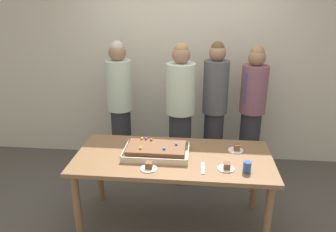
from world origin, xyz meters
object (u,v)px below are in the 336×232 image
Objects in this scene: plated_slice_far_left at (236,149)px; person_far_right_suit at (252,110)px; plated_slice_near_right at (149,167)px; person_striped_tie_right at (180,113)px; drink_cup_nearest at (247,167)px; sheet_cake at (156,150)px; cake_server_utensil at (203,168)px; party_table at (173,164)px; person_green_shirt_behind at (120,105)px; plated_slice_near_left at (226,167)px; person_serving_front at (215,108)px.

person_far_right_suit is (0.28, 0.96, 0.08)m from plated_slice_far_left.
plated_slice_near_right is at bearing 5.58° from person_far_right_suit.
person_striped_tie_right is at bearing 131.08° from plated_slice_far_left.
person_far_right_suit reaches higher than drink_cup_nearest.
sheet_cake is 0.86m from drink_cup_nearest.
cake_server_utensil is at bearing 26.14° from person_striped_tie_right.
cake_server_utensil is (0.28, -0.21, 0.10)m from party_table.
party_table is 1.35m from person_green_shirt_behind.
plated_slice_near_left is 0.09× the size of person_far_right_suit.
cake_server_utensil reaches higher than party_table.
sheet_cake is 3.10× the size of cake_server_utensil.
person_striped_tie_right reaches higher than person_far_right_suit.
plated_slice_near_right is at bearing -173.42° from cake_server_utensil.
sheet_cake is 4.14× the size of plated_slice_near_right.
person_green_shirt_behind is (-0.77, 1.09, 0.22)m from party_table.
cake_server_utensil is at bearing 19.05° from person_far_right_suit.
drink_cup_nearest is 0.06× the size of person_serving_front.
person_green_shirt_behind is at bearing 134.24° from plated_slice_near_left.
drink_cup_nearest is 1.38m from person_far_right_suit.
plated_slice_far_left reaches higher than plated_slice_near_right.
party_table is 1.09× the size of person_serving_front.
person_serving_front is at bearing 68.09° from party_table.
person_far_right_suit is (1.66, 0.04, -0.02)m from person_green_shirt_behind.
drink_cup_nearest is 0.06× the size of person_striped_tie_right.
plated_slice_near_right is at bearing -151.62° from plated_slice_far_left.
person_green_shirt_behind reaches higher than plated_slice_near_right.
party_table is 0.64m from plated_slice_far_left.
sheet_cake is 4.14× the size of plated_slice_far_left.
person_green_shirt_behind is at bearing 129.04° from cake_server_utensil.
person_striped_tie_right is (-0.27, 1.06, 0.12)m from cake_server_utensil.
person_green_shirt_behind is (-1.05, 1.30, 0.12)m from cake_server_utensil.
person_far_right_suit reaches higher than plated_slice_near_right.
party_table is 0.37m from cake_server_utensil.
plated_slice_near_left is at bearing 5.19° from plated_slice_near_right.
person_far_right_suit is (0.88, 0.28, -0.03)m from person_striped_tie_right.
plated_slice_far_left is at bearing 49.25° from cake_server_utensil.
person_striped_tie_right reaches higher than cake_server_utensil.
party_table is 12.51× the size of plated_slice_far_left.
drink_cup_nearest is 0.38m from cake_server_utensil.
person_green_shirt_behind reaches higher than cake_server_utensil.
sheet_cake is at bearing -0.01° from person_far_right_suit.
person_far_right_suit is (1.08, 1.39, 0.08)m from plated_slice_near_right.
person_serving_front is 1.20m from person_green_shirt_behind.
person_serving_front is (0.42, 1.05, 0.22)m from party_table.
drink_cup_nearest is at bearing 42.70° from person_striped_tie_right.
plated_slice_near_right is 1.00× the size of plated_slice_far_left.
plated_slice_near_left is 1.00× the size of plated_slice_near_right.
sheet_cake is 6.21× the size of drink_cup_nearest.
person_green_shirt_behind reaches higher than drink_cup_nearest.
plated_slice_near_right is 0.09× the size of person_serving_front.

